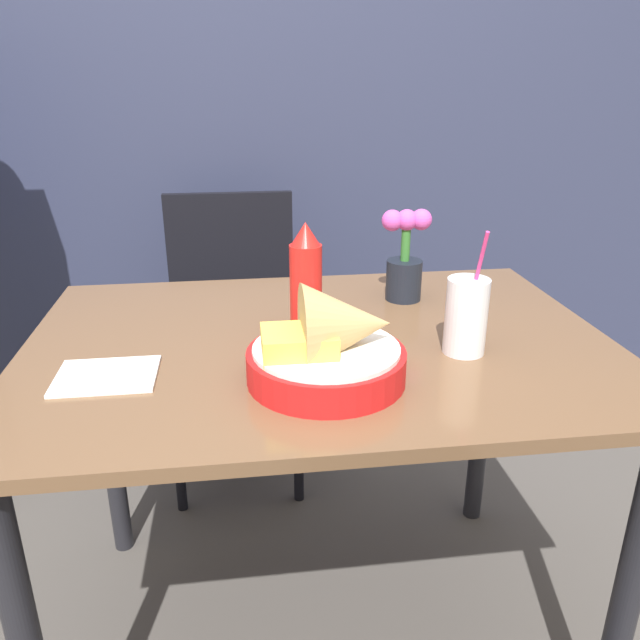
{
  "coord_description": "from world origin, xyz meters",
  "views": [
    {
      "loc": [
        -0.15,
        -1.11,
        1.23
      ],
      "look_at": [
        -0.01,
        -0.05,
        0.81
      ],
      "focal_mm": 35.0,
      "sensor_mm": 36.0,
      "label": 1
    }
  ],
  "objects": [
    {
      "name": "ground_plane",
      "position": [
        0.0,
        0.0,
        0.0
      ],
      "size": [
        12.0,
        12.0,
        0.0
      ],
      "primitive_type": "plane",
      "color": "#4C4742"
    },
    {
      "name": "wall_window",
      "position": [
        0.0,
        1.13,
        1.3
      ],
      "size": [
        7.0,
        0.06,
        2.6
      ],
      "color": "#2D334C",
      "rests_on": "ground_plane"
    },
    {
      "name": "dining_table",
      "position": [
        0.0,
        0.0,
        0.64
      ],
      "size": [
        1.13,
        0.81,
        0.75
      ],
      "color": "brown",
      "rests_on": "ground_plane"
    },
    {
      "name": "chair_far_window",
      "position": [
        -0.18,
        0.76,
        0.53
      ],
      "size": [
        0.4,
        0.4,
        0.89
      ],
      "color": "black",
      "rests_on": "ground_plane"
    },
    {
      "name": "food_basket",
      "position": [
        -0.0,
        -0.18,
        0.81
      ],
      "size": [
        0.27,
        0.27,
        0.17
      ],
      "color": "red",
      "rests_on": "dining_table"
    },
    {
      "name": "ketchup_bottle",
      "position": [
        -0.02,
        0.02,
        0.86
      ],
      "size": [
        0.06,
        0.06,
        0.23
      ],
      "color": "red",
      "rests_on": "dining_table"
    },
    {
      "name": "drink_cup",
      "position": [
        0.26,
        -0.1,
        0.82
      ],
      "size": [
        0.08,
        0.08,
        0.24
      ],
      "color": "silver",
      "rests_on": "dining_table"
    },
    {
      "name": "flower_vase",
      "position": [
        0.22,
        0.2,
        0.84
      ],
      "size": [
        0.11,
        0.08,
        0.21
      ],
      "color": "black",
      "rests_on": "dining_table"
    },
    {
      "name": "napkin",
      "position": [
        -0.38,
        -0.12,
        0.75
      ],
      "size": [
        0.17,
        0.13,
        0.01
      ],
      "color": "white",
      "rests_on": "dining_table"
    }
  ]
}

